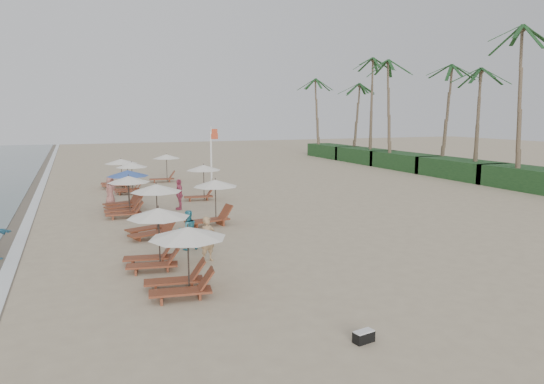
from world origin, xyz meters
name	(u,v)px	position (x,y,z in m)	size (l,w,h in m)	color
ground	(301,242)	(0.00, 0.00, 0.00)	(160.00, 160.00, 0.00)	tan
wet_sand_band	(1,220)	(-12.50, 10.00, 0.00)	(3.20, 140.00, 0.01)	#6B5E4C
foam_line	(29,218)	(-11.20, 10.00, 0.01)	(0.50, 140.00, 0.02)	white
shrub_hedge	(460,169)	(22.00, 14.50, 0.80)	(3.20, 53.00, 1.60)	#193D1C
palm_row	(458,61)	(21.91, 15.40, 9.91)	(7.00, 52.00, 12.30)	brown
lounger_station_0	(182,257)	(-5.95, -4.13, 1.13)	(2.59, 2.38, 2.07)	brown
lounger_station_1	(154,236)	(-6.34, -1.16, 1.17)	(2.47, 2.24, 2.16)	brown
lounger_station_2	(152,210)	(-5.70, 3.58, 1.19)	(2.65, 2.43, 2.36)	brown
lounger_station_3	(125,196)	(-6.36, 8.56, 1.13)	(2.51, 2.25, 2.18)	brown
lounger_station_4	(124,189)	(-6.20, 10.78, 1.15)	(2.73, 2.42, 2.26)	brown
lounger_station_5	(129,177)	(-5.29, 16.62, 1.15)	(2.43, 2.18, 2.16)	brown
lounger_station_6	(118,173)	(-5.79, 19.71, 1.07)	(2.80, 2.42, 2.15)	brown
inland_station_0	(211,199)	(-2.62, 4.80, 1.28)	(2.89, 2.24, 2.22)	brown
inland_station_1	(202,177)	(-1.26, 12.20, 1.44)	(2.60, 2.24, 2.22)	brown
inland_station_2	(164,165)	(-1.97, 21.76, 1.38)	(2.70, 2.24, 2.22)	brown
beachgoer_near	(208,239)	(-4.38, -1.17, 0.85)	(0.62, 0.41, 1.70)	tan
beachgoer_mid_a	(188,230)	(-4.71, 0.70, 0.81)	(0.79, 0.61, 1.62)	teal
beachgoer_far_a	(179,194)	(-3.30, 9.37, 0.89)	(1.04, 0.43, 1.77)	#B84966
beachgoer_far_b	(110,191)	(-6.84, 12.73, 0.83)	(0.82, 0.53, 1.67)	#A06157
duffel_bag	(364,336)	(-2.61, -9.07, 0.15)	(0.55, 0.34, 0.29)	black
flag_pole_near	(211,157)	(0.45, 16.09, 2.38)	(0.59, 0.08, 4.28)	silver
flag_pole_far	(212,150)	(2.21, 22.45, 2.45)	(0.60, 0.08, 4.42)	silver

